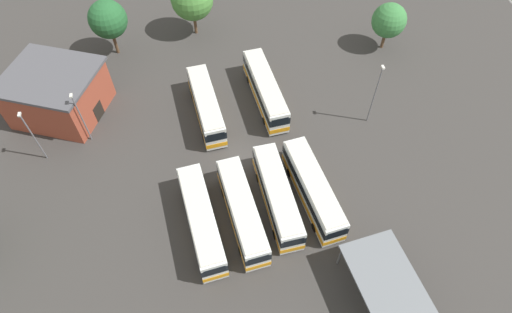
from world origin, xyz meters
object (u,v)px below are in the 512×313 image
maintenance_shelter (390,286)px  tree_northwest (389,21)px  bus_row1_slot0 (201,220)px  lamp_post_near_entrance (375,93)px  bus_row0_slot3 (265,90)px  bus_row1_slot2 (277,196)px  depot_building (57,93)px  bus_row1_slot3 (313,189)px  bus_row1_slot1 (242,211)px  tree_west_edge (108,19)px  lamp_post_mid_lot (32,135)px  lamp_post_by_building (81,116)px  bus_row0_slot1 (206,106)px

maintenance_shelter → tree_northwest: 37.07m
bus_row1_slot0 → lamp_post_near_entrance: size_ratio=1.37×
bus_row1_slot0 → lamp_post_near_entrance: 24.53m
bus_row0_slot3 → maintenance_shelter: bearing=12.3°
bus_row1_slot0 → bus_row1_slot2: same height
lamp_post_near_entrance → tree_northwest: (-13.29, 6.71, -0.29)m
bus_row0_slot3 → depot_building: size_ratio=0.95×
bus_row1_slot3 → bus_row1_slot1: bearing=-79.8°
bus_row0_slot3 → bus_row1_slot1: (16.75, -5.45, -0.00)m
tree_west_edge → bus_row1_slot3: bearing=36.6°
bus_row1_slot2 → tree_west_edge: size_ratio=1.45×
bus_row1_slot1 → lamp_post_mid_lot: bearing=-119.5°
depot_building → lamp_post_mid_lot: 7.60m
lamp_post_mid_lot → lamp_post_by_building: 5.32m
bus_row0_slot1 → maintenance_shelter: 28.94m
lamp_post_near_entrance → lamp_post_mid_lot: bearing=-91.0°
bus_row1_slot2 → lamp_post_by_building: size_ratio=1.58×
bus_row0_slot3 → bus_row1_slot3: (15.38, 2.23, -0.00)m
bus_row1_slot0 → depot_building: bearing=-141.6°
bus_row1_slot2 → tree_west_edge: (-28.61, -17.27, 3.55)m
bus_row0_slot3 → lamp_post_mid_lot: size_ratio=1.70×
bus_row1_slot2 → tree_northwest: (-23.37, 20.16, 2.55)m
bus_row0_slot3 → tree_northwest: tree_northwest is taller
bus_row0_slot3 → bus_row1_slot1: bearing=-18.0°
lamp_post_by_building → maintenance_shelter: bearing=48.6°
bus_row1_slot1 → bus_row1_slot2: size_ratio=1.01×
lamp_post_by_building → tree_northwest: size_ratio=1.08×
bus_row0_slot3 → bus_row0_slot1: bearing=-79.0°
bus_row0_slot1 → lamp_post_near_entrance: lamp_post_near_entrance is taller
bus_row0_slot1 → tree_west_edge: (-14.50, -11.30, 3.55)m
bus_row1_slot0 → bus_row1_slot2: bearing=100.6°
maintenance_shelter → tree_west_edge: (-40.07, -24.78, 2.11)m
bus_row1_slot3 → lamp_post_near_entrance: lamp_post_near_entrance is taller
bus_row0_slot1 → depot_building: size_ratio=0.88×
bus_row0_slot1 → lamp_post_by_building: (1.34, -14.05, 2.18)m
bus_row0_slot1 → bus_row1_slot2: size_ratio=1.00×
tree_northwest → bus_row0_slot1: bearing=-70.5°
bus_row1_slot3 → bus_row1_slot2: bearing=-87.0°
maintenance_shelter → lamp_post_by_building: bearing=-131.4°
bus_row0_slot1 → bus_row1_slot3: size_ratio=0.98×
bus_row0_slot3 → bus_row1_slot3: 15.54m
maintenance_shelter → lamp_post_near_entrance: lamp_post_near_entrance is taller
bus_row0_slot1 → lamp_post_by_building: bearing=-84.6°
bus_row1_slot2 → bus_row0_slot3: bearing=174.1°
bus_row1_slot0 → maintenance_shelter: 18.47m
depot_building → tree_west_edge: size_ratio=1.65×
bus_row0_slot1 → tree_northwest: 27.84m
tree_west_edge → depot_building: bearing=-31.0°
lamp_post_mid_lot → tree_west_edge: bearing=156.8°
bus_row1_slot0 → tree_west_edge: size_ratio=1.48×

